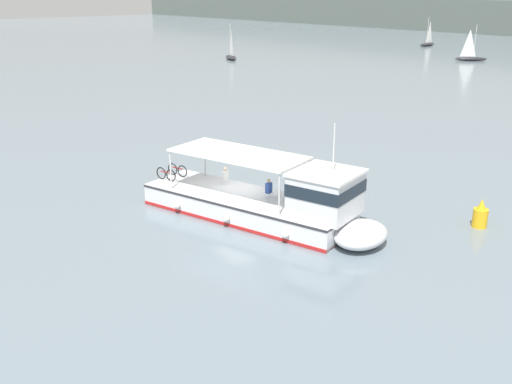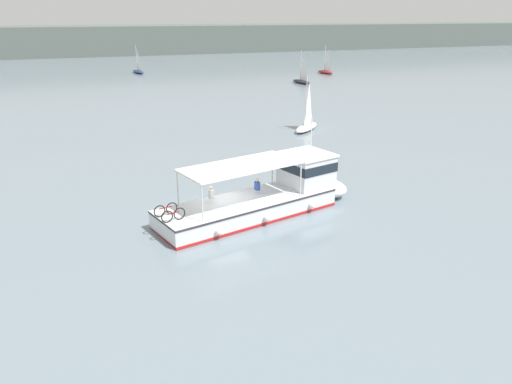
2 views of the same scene
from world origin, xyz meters
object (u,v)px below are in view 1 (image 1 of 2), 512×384
at_px(ferry_main, 273,204).
at_px(sailboat_near_starboard, 231,56).
at_px(sailboat_mid_channel, 427,43).
at_px(channel_buoy, 480,216).
at_px(sailboat_far_right, 471,57).

distance_m(ferry_main, sailboat_near_starboard, 68.44).
bearing_deg(sailboat_mid_channel, sailboat_near_starboard, -100.23).
xyz_separation_m(sailboat_near_starboard, channel_buoy, (61.28, -34.33, 0.03)).
relative_size(sailboat_mid_channel, channel_buoy, 3.86).
relative_size(sailboat_near_starboard, channel_buoy, 3.86).
height_order(sailboat_mid_channel, sailboat_far_right, same).
distance_m(sailboat_mid_channel, sailboat_far_right, 24.36).
xyz_separation_m(ferry_main, sailboat_mid_channel, (-46.77, 84.18, -0.47)).
bearing_deg(sailboat_mid_channel, ferry_main, -60.94).
bearing_deg(sailboat_mid_channel, sailboat_far_right, -41.26).
bearing_deg(sailboat_near_starboard, ferry_main, -37.24).
relative_size(ferry_main, sailboat_far_right, 2.42).
bearing_deg(sailboat_near_starboard, channel_buoy, -29.26).
distance_m(ferry_main, sailboat_mid_channel, 96.30).
bearing_deg(channel_buoy, sailboat_near_starboard, 150.74).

